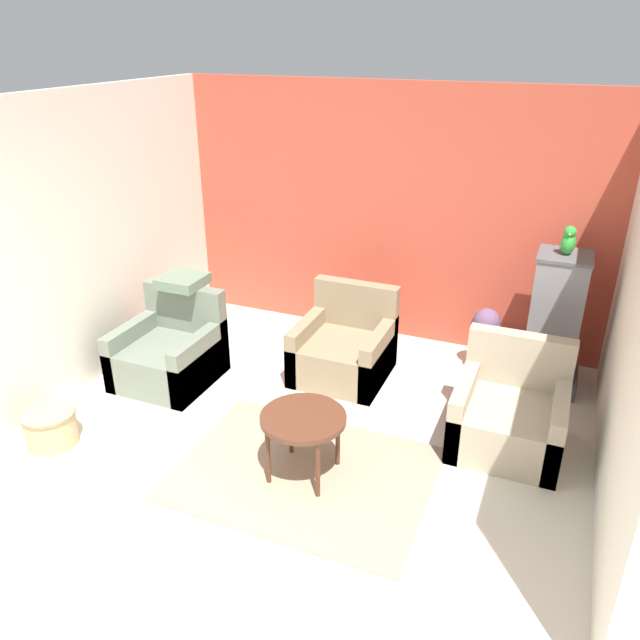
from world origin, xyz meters
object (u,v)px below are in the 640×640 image
Objects in this scene: birdcage at (554,324)px; wicker_basket at (51,426)px; coffee_table at (303,422)px; armchair_left at (170,354)px; armchair_middle at (344,350)px; parrot at (569,241)px; armchair_right at (509,415)px; potted_plant at (484,337)px.

birdcage is 4.51m from wicker_basket.
armchair_left is (-1.78, 0.83, -0.21)m from coffee_table.
armchair_left and armchair_middle have the same top height.
birdcage is 0.81m from parrot.
parrot is (-0.00, 0.00, 0.81)m from birdcage.
armchair_left is at bearing 154.96° from coffee_table.
wicker_basket is (-1.82, -1.99, -0.11)m from armchair_middle.
parrot is (1.59, 2.15, 0.95)m from coffee_table.
armchair_left is 1.30m from wicker_basket.
birdcage is at bearing -90.00° from parrot.
armchair_right is (3.15, 0.17, 0.00)m from armchair_left.
birdcage reaches higher than coffee_table.
armchair_right is 1.65m from parrot.
potted_plant is (-0.40, 1.19, 0.08)m from armchair_right.
potted_plant is (-0.61, 0.04, -0.27)m from birdcage.
birdcage is at bearing 17.85° from armchair_middle.
potted_plant is at bearing 27.28° from armchair_middle.
armchair_left is 3.80m from parrot.
coffee_table is 2.41m from potted_plant.
parrot is 0.63× the size of wicker_basket.
armchair_right is at bearing -18.71° from armchair_middle.
birdcage is at bearing 35.14° from wicker_basket.
wicker_basket is at bearing -132.49° from armchair_middle.
birdcage reaches higher than wicker_basket.
armchair_right is 3.21× the size of parrot.
armchair_right is 2.01× the size of wicker_basket.
wicker_basket is (-2.08, -0.43, -0.32)m from coffee_table.
potted_plant reaches higher than wicker_basket.
wicker_basket is (-3.67, -2.58, -0.46)m from birdcage.
parrot reaches higher than armchair_middle.
wicker_basket is at bearing -139.34° from potted_plant.
armchair_right is at bearing -71.43° from potted_plant.
armchair_middle is (-1.63, 0.55, 0.00)m from armchair_right.
birdcage is 0.67m from potted_plant.
parrot is (0.21, 1.15, 1.16)m from armchair_right.
parrot is at bearing 90.00° from birdcage.
potted_plant is 4.03m from wicker_basket.
armchair_left is 1.68m from armchair_middle.
coffee_table is 2.40× the size of parrot.
coffee_table is 1.97m from armchair_left.
coffee_table is at bearing -143.91° from armchair_right.
coffee_table is at bearing -126.42° from parrot.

